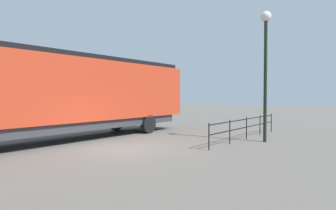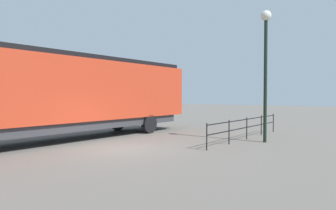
% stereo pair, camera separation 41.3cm
% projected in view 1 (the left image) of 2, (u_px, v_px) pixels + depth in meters
% --- Properties ---
extents(ground_plane, '(120.00, 120.00, 0.00)m').
position_uv_depth(ground_plane, '(124.00, 149.00, 12.93)').
color(ground_plane, '#666059').
extents(locomotive, '(3.02, 17.74, 4.28)m').
position_uv_depth(locomotive, '(60.00, 93.00, 15.04)').
color(locomotive, red).
rests_on(locomotive, ground_plane).
extents(lamp_post, '(0.50, 0.50, 6.30)m').
position_uv_depth(lamp_post, '(266.00, 52.00, 14.86)').
color(lamp_post, black).
rests_on(lamp_post, ground_plane).
extents(platform_fence, '(0.05, 8.14, 1.12)m').
position_uv_depth(platform_fence, '(246.00, 125.00, 15.96)').
color(platform_fence, black).
rests_on(platform_fence, ground_plane).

